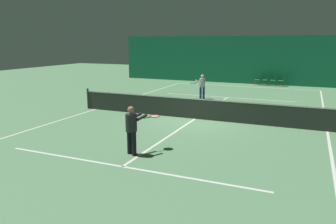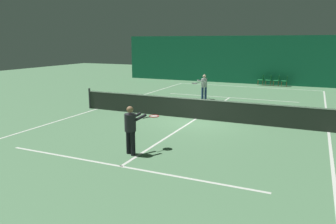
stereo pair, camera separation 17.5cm
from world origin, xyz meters
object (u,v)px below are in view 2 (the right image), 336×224
object	(u,v)px
courtside_chair_1	(269,80)
courtside_chair_2	(277,80)
tennis_net	(196,108)
player_far	(204,85)
player_near	(132,126)
courtside_chair_0	(262,79)
courtside_chair_3	(285,80)

from	to	relation	value
courtside_chair_1	courtside_chair_2	xyz separation A→B (m)	(0.61, 0.00, 0.00)
tennis_net	player_far	world-z (taller)	player_far
player_near	courtside_chair_0	world-z (taller)	player_near
tennis_net	courtside_chair_1	distance (m)	13.48
player_near	courtside_chair_2	size ratio (longest dim) A/B	1.84
player_far	courtside_chair_1	bearing A→B (deg)	179.81
courtside_chair_1	courtside_chair_3	size ratio (longest dim) A/B	1.00
courtside_chair_0	courtside_chair_3	size ratio (longest dim) A/B	1.00
player_near	courtside_chair_3	distance (m)	18.98
player_near	player_far	bearing A→B (deg)	29.90
courtside_chair_1	courtside_chair_2	size ratio (longest dim) A/B	1.00
courtside_chair_0	courtside_chair_3	world-z (taller)	same
courtside_chair_0	courtside_chair_1	size ratio (longest dim) A/B	1.00
courtside_chair_3	player_far	bearing A→B (deg)	-26.23
courtside_chair_2	courtside_chair_3	world-z (taller)	same
tennis_net	courtside_chair_2	distance (m)	13.56
tennis_net	player_near	size ratio (longest dim) A/B	7.76
tennis_net	courtside_chair_2	xyz separation A→B (m)	(2.11, 13.39, -0.03)
courtside_chair_0	courtside_chair_2	bearing A→B (deg)	90.00
courtside_chair_1	courtside_chair_2	world-z (taller)	same
tennis_net	courtside_chair_3	bearing A→B (deg)	78.54
courtside_chair_1	player_far	bearing A→B (deg)	-19.02
player_far	courtside_chair_2	xyz separation A→B (m)	(3.44, 8.22, -0.39)
player_far	courtside_chair_0	size ratio (longest dim) A/B	1.80
courtside_chair_1	courtside_chair_2	bearing A→B (deg)	90.00
courtside_chair_1	courtside_chair_0	bearing A→B (deg)	-90.00
courtside_chair_0	courtside_chair_1	bearing A→B (deg)	90.00
tennis_net	courtside_chair_0	size ratio (longest dim) A/B	14.29
player_far	player_near	bearing A→B (deg)	24.77
player_near	courtside_chair_1	world-z (taller)	player_near
courtside_chair_0	courtside_chair_2	world-z (taller)	same
player_far	courtside_chair_3	bearing A→B (deg)	172.59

